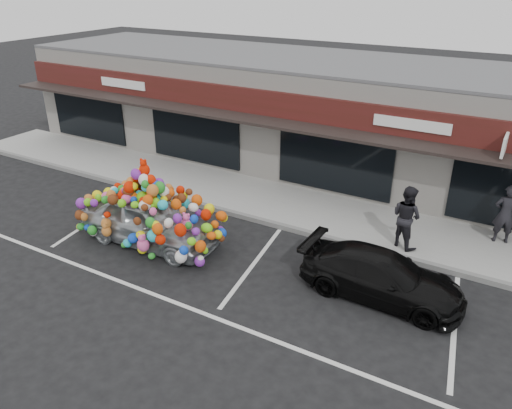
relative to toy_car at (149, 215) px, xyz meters
The scene contains 12 objects.
ground 1.08m from the toy_car, 24.87° to the left, with size 90.00×90.00×0.00m, color black.
shop_building 8.79m from the toy_car, 86.57° to the left, with size 24.00×7.20×4.31m.
sidewalk 4.35m from the toy_car, 83.02° to the left, with size 26.00×3.00×0.15m, color #989792.
kerb 2.91m from the toy_car, 79.27° to the left, with size 26.00×0.18×0.16m, color slate.
parking_stripe_left 2.87m from the toy_car, behind, with size 0.12×4.40×0.01m, color silver.
parking_stripe_mid 3.47m from the toy_car, ahead, with size 0.12×4.40×0.01m, color silver.
parking_stripe_right 8.78m from the toy_car, ahead, with size 0.12×4.40×0.01m, color silver.
lane_line 3.38m from the toy_car, 39.26° to the right, with size 14.00×0.12×0.01m, color silver.
toy_car is the anchor object (origin of this frame).
black_sedan 6.88m from the toy_car, ahead, with size 4.09×1.66×1.19m, color black.
pedestrian_a 10.43m from the toy_car, 28.82° to the left, with size 0.66×0.43×1.81m, color black.
pedestrian_b 7.49m from the toy_car, 26.48° to the left, with size 0.91×0.71×1.88m, color black.
Camera 1 is at (8.82, -10.08, 7.54)m, focal length 35.00 mm.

